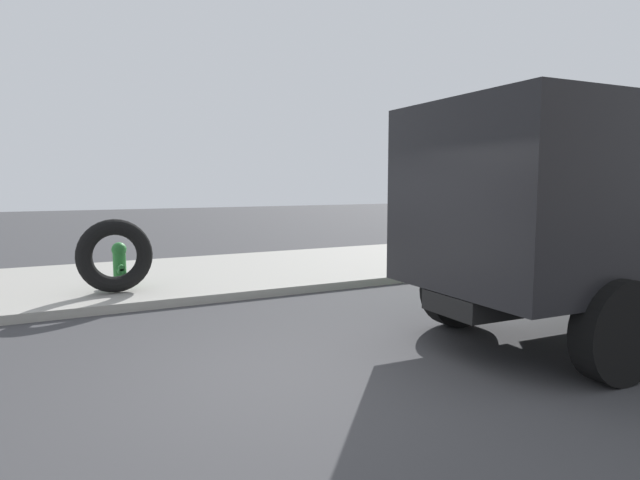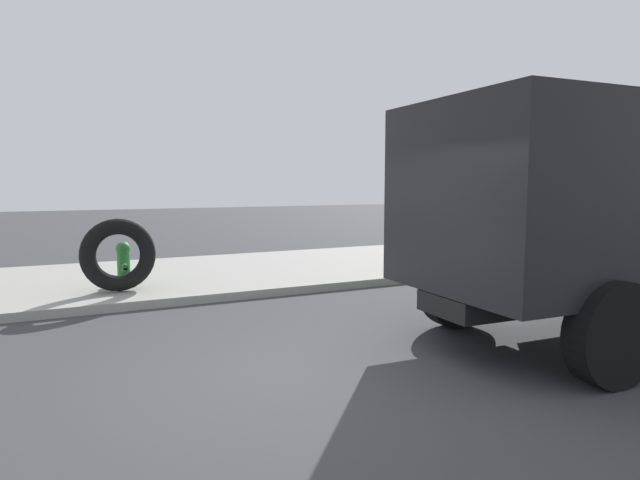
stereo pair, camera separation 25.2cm
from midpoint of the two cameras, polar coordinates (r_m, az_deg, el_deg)
name	(u,v)px [view 1 (the left image)]	position (r m, az deg, el deg)	size (l,w,h in m)	color
ground_plane	(291,383)	(5.76, -4.41, -14.94)	(80.00, 80.00, 0.00)	#38383A
sidewalk_curb	(161,278)	(11.80, -17.14, -3.91)	(36.00, 5.00, 0.15)	#99968E
fire_hydrant	(120,263)	(10.60, -21.17, -2.33)	(0.27, 0.60, 0.83)	#2D8438
loose_tire	(115,256)	(10.06, -21.63, -1.57)	(1.29, 1.29, 0.28)	black
dump_truck_green	(640,216)	(8.56, 30.14, 2.22)	(7.11, 3.06, 3.00)	#237033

